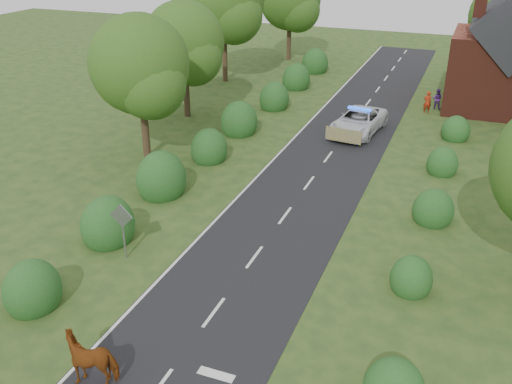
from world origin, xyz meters
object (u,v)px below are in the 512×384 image
at_px(road_sign, 122,223).
at_px(cow, 93,359).
at_px(pedestrian_red, 427,102).
at_px(pedestrian_purple, 437,99).
at_px(police_van, 359,121).

relative_size(road_sign, cow, 1.27).
height_order(cow, pedestrian_red, pedestrian_red).
relative_size(pedestrian_red, pedestrian_purple, 1.04).
bearing_deg(police_van, cow, -89.32).
relative_size(road_sign, police_van, 0.43).
distance_m(pedestrian_red, pedestrian_purple, 1.33).
height_order(road_sign, cow, road_sign).
distance_m(police_van, pedestrian_red, 7.19).
height_order(cow, pedestrian_purple, pedestrian_purple).
bearing_deg(pedestrian_purple, cow, 79.37).
relative_size(police_van, pedestrian_purple, 3.86).
distance_m(cow, police_van, 25.31).
xyz_separation_m(cow, police_van, (2.75, 25.16, 0.08)).
distance_m(cow, pedestrian_red, 31.96).
bearing_deg(pedestrian_purple, road_sign, 70.74).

